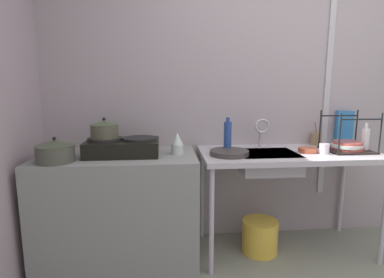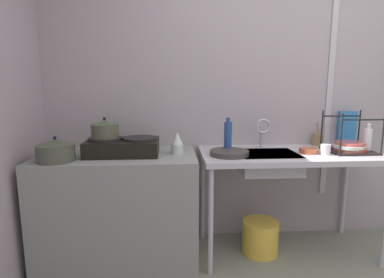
{
  "view_description": "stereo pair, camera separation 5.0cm",
  "coord_description": "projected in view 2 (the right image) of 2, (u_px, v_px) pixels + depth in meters",
  "views": [
    {
      "loc": [
        -1.08,
        -0.98,
        1.32
      ],
      "look_at": [
        -0.88,
        1.26,
        0.94
      ],
      "focal_mm": 28.38,
      "sensor_mm": 36.0,
      "label": 1
    },
    {
      "loc": [
        -1.03,
        -0.98,
        1.32
      ],
      "look_at": [
        -0.88,
        1.26,
        0.94
      ],
      "focal_mm": 28.38,
      "sensor_mm": 36.0,
      "label": 2
    }
  ],
  "objects": [
    {
      "name": "percolator",
      "position": [
        177.0,
        143.0,
        2.27
      ],
      "size": [
        0.09,
        0.09,
        0.17
      ],
      "color": "silver",
      "rests_on": "counter_concrete"
    },
    {
      "name": "bottle_by_sink",
      "position": [
        228.0,
        137.0,
        2.33
      ],
      "size": [
        0.06,
        0.06,
        0.27
      ],
      "color": "navy",
      "rests_on": "counter_sink"
    },
    {
      "name": "stove",
      "position": [
        123.0,
        146.0,
        2.25
      ],
      "size": [
        0.53,
        0.34,
        0.13
      ],
      "color": "black",
      "rests_on": "counter_concrete"
    },
    {
      "name": "sink_basin",
      "position": [
        268.0,
        162.0,
        2.32
      ],
      "size": [
        0.44,
        0.37,
        0.14
      ],
      "primitive_type": "cube",
      "color": "#BBB7BC",
      "rests_on": "counter_sink"
    },
    {
      "name": "cereal_box",
      "position": [
        347.0,
        128.0,
        2.63
      ],
      "size": [
        0.15,
        0.07,
        0.29
      ],
      "primitive_type": "cube",
      "rotation": [
        0.0,
        0.0,
        -0.1
      ],
      "color": "#307BBD",
      "rests_on": "counter_sink"
    },
    {
      "name": "counter_sink",
      "position": [
        289.0,
        160.0,
        2.36
      ],
      "size": [
        1.37,
        0.63,
        0.82
      ],
      "color": "#BBB7BC",
      "rests_on": "ground"
    },
    {
      "name": "wall_back",
      "position": [
        290.0,
        98.0,
        2.64
      ],
      "size": [
        4.94,
        0.1,
        2.46
      ],
      "primitive_type": "cube",
      "color": "#A3989B",
      "rests_on": "ground"
    },
    {
      "name": "utensil_jar",
      "position": [
        318.0,
        139.0,
        2.61
      ],
      "size": [
        0.08,
        0.08,
        0.2
      ],
      "color": "olive",
      "rests_on": "counter_sink"
    },
    {
      "name": "small_bowl_on_drainboard",
      "position": [
        308.0,
        151.0,
        2.32
      ],
      "size": [
        0.14,
        0.14,
        0.04
      ],
      "primitive_type": "cylinder",
      "color": "#C85E3C",
      "rests_on": "counter_sink"
    },
    {
      "name": "cup_by_rack",
      "position": [
        325.0,
        149.0,
        2.27
      ],
      "size": [
        0.07,
        0.07,
        0.08
      ],
      "primitive_type": "cylinder",
      "color": "white",
      "rests_on": "counter_sink"
    },
    {
      "name": "faucet",
      "position": [
        263.0,
        129.0,
        2.46
      ],
      "size": [
        0.12,
        0.07,
        0.25
      ],
      "color": "#BBB7BC",
      "rests_on": "counter_sink"
    },
    {
      "name": "counter_concrete",
      "position": [
        120.0,
        207.0,
        2.33
      ],
      "size": [
        1.16,
        0.63,
        0.82
      ],
      "primitive_type": "cube",
      "color": "gray",
      "rests_on": "ground"
    },
    {
      "name": "dish_rack",
      "position": [
        349.0,
        146.0,
        2.36
      ],
      "size": [
        0.34,
        0.31,
        0.31
      ],
      "color": "black",
      "rests_on": "counter_sink"
    },
    {
      "name": "pot_beside_stove",
      "position": [
        56.0,
        150.0,
        2.05
      ],
      "size": [
        0.25,
        0.25,
        0.17
      ],
      "color": "#474A3E",
      "rests_on": "counter_concrete"
    },
    {
      "name": "frying_pan",
      "position": [
        229.0,
        153.0,
        2.24
      ],
      "size": [
        0.29,
        0.29,
        0.04
      ],
      "primitive_type": "cylinder",
      "color": "#3A3632",
      "rests_on": "counter_sink"
    },
    {
      "name": "wall_metal_strip",
      "position": [
        330.0,
        83.0,
        2.59
      ],
      "size": [
        0.05,
        0.01,
        1.97
      ],
      "primitive_type": "cube",
      "color": "#BBB7BC"
    },
    {
      "name": "pot_on_left_burner",
      "position": [
        105.0,
        129.0,
        2.22
      ],
      "size": [
        0.2,
        0.2,
        0.15
      ],
      "color": "#4A4A38",
      "rests_on": "stove"
    },
    {
      "name": "bucket_on_floor",
      "position": [
        260.0,
        237.0,
        2.44
      ],
      "size": [
        0.29,
        0.29,
        0.27
      ],
      "primitive_type": "cylinder",
      "color": "yellow",
      "rests_on": "ground"
    },
    {
      "name": "bottle_by_rack",
      "position": [
        367.0,
        140.0,
        2.34
      ],
      "size": [
        0.06,
        0.06,
        0.22
      ],
      "color": "white",
      "rests_on": "counter_sink"
    }
  ]
}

